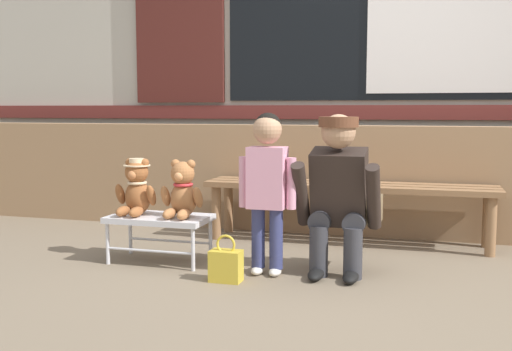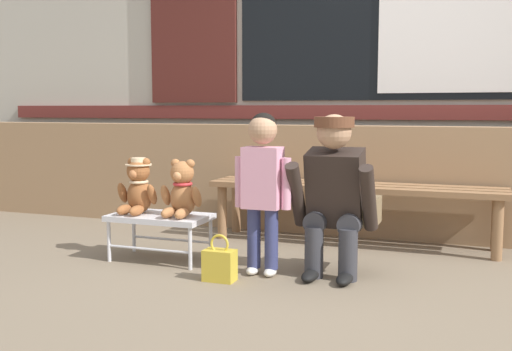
{
  "view_description": "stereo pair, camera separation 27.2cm",
  "coord_description": "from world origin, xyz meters",
  "px_view_note": "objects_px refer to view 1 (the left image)",
  "views": [
    {
      "loc": [
        0.55,
        -3.33,
        0.98
      ],
      "look_at": [
        -0.55,
        0.42,
        0.55
      ],
      "focal_mm": 42.61,
      "sensor_mm": 36.0,
      "label": 1
    },
    {
      "loc": [
        0.81,
        -3.24,
        0.98
      ],
      "look_at": [
        -0.55,
        0.42,
        0.55
      ],
      "focal_mm": 42.61,
      "sensor_mm": 36.0,
      "label": 2
    }
  ],
  "objects_px": {
    "teddy_bear_with_hat": "(136,188)",
    "handbag_on_ground": "(226,265)",
    "child_standing": "(267,175)",
    "adult_crouching": "(340,194)",
    "wooden_bench_long": "(348,193)",
    "small_display_bench": "(160,221)",
    "teddy_bear_plain": "(182,191)"
  },
  "relations": [
    {
      "from": "small_display_bench",
      "to": "adult_crouching",
      "type": "distance_m",
      "value": 1.17
    },
    {
      "from": "teddy_bear_with_hat",
      "to": "wooden_bench_long",
      "type": "bearing_deg",
      "value": 35.57
    },
    {
      "from": "small_display_bench",
      "to": "teddy_bear_with_hat",
      "type": "xyz_separation_m",
      "value": [
        -0.16,
        0.0,
        0.21
      ]
    },
    {
      "from": "wooden_bench_long",
      "to": "small_display_bench",
      "type": "bearing_deg",
      "value": -140.55
    },
    {
      "from": "adult_crouching",
      "to": "teddy_bear_with_hat",
      "type": "bearing_deg",
      "value": -178.51
    },
    {
      "from": "small_display_bench",
      "to": "teddy_bear_plain",
      "type": "distance_m",
      "value": 0.25
    },
    {
      "from": "wooden_bench_long",
      "to": "small_display_bench",
      "type": "relative_size",
      "value": 3.28
    },
    {
      "from": "small_display_bench",
      "to": "handbag_on_ground",
      "type": "height_order",
      "value": "small_display_bench"
    },
    {
      "from": "wooden_bench_long",
      "to": "teddy_bear_plain",
      "type": "relative_size",
      "value": 5.78
    },
    {
      "from": "teddy_bear_with_hat",
      "to": "handbag_on_ground",
      "type": "distance_m",
      "value": 0.86
    },
    {
      "from": "wooden_bench_long",
      "to": "teddy_bear_with_hat",
      "type": "xyz_separation_m",
      "value": [
        -1.24,
        -0.89,
        0.1
      ]
    },
    {
      "from": "wooden_bench_long",
      "to": "small_display_bench",
      "type": "distance_m",
      "value": 1.4
    },
    {
      "from": "small_display_bench",
      "to": "child_standing",
      "type": "xyz_separation_m",
      "value": [
        0.74,
        -0.1,
        0.33
      ]
    },
    {
      "from": "teddy_bear_with_hat",
      "to": "adult_crouching",
      "type": "distance_m",
      "value": 1.31
    },
    {
      "from": "small_display_bench",
      "to": "wooden_bench_long",
      "type": "bearing_deg",
      "value": 39.45
    },
    {
      "from": "teddy_bear_with_hat",
      "to": "handbag_on_ground",
      "type": "xyz_separation_m",
      "value": [
        0.71,
        -0.31,
        -0.38
      ]
    },
    {
      "from": "handbag_on_ground",
      "to": "wooden_bench_long",
      "type": "bearing_deg",
      "value": 66.23
    },
    {
      "from": "teddy_bear_with_hat",
      "to": "teddy_bear_plain",
      "type": "height_order",
      "value": "same"
    },
    {
      "from": "wooden_bench_long",
      "to": "handbag_on_ground",
      "type": "distance_m",
      "value": 1.34
    },
    {
      "from": "adult_crouching",
      "to": "handbag_on_ground",
      "type": "xyz_separation_m",
      "value": [
        -0.6,
        -0.34,
        -0.38
      ]
    },
    {
      "from": "child_standing",
      "to": "teddy_bear_with_hat",
      "type": "bearing_deg",
      "value": 173.7
    },
    {
      "from": "small_display_bench",
      "to": "child_standing",
      "type": "height_order",
      "value": "child_standing"
    },
    {
      "from": "child_standing",
      "to": "wooden_bench_long",
      "type": "bearing_deg",
      "value": 70.96
    },
    {
      "from": "wooden_bench_long",
      "to": "handbag_on_ground",
      "type": "relative_size",
      "value": 7.72
    },
    {
      "from": "small_display_bench",
      "to": "adult_crouching",
      "type": "relative_size",
      "value": 0.67
    },
    {
      "from": "child_standing",
      "to": "adult_crouching",
      "type": "xyz_separation_m",
      "value": [
        0.41,
        0.13,
        -0.11
      ]
    },
    {
      "from": "child_standing",
      "to": "adult_crouching",
      "type": "bearing_deg",
      "value": 18.07
    },
    {
      "from": "small_display_bench",
      "to": "adult_crouching",
      "type": "height_order",
      "value": "adult_crouching"
    },
    {
      "from": "wooden_bench_long",
      "to": "child_standing",
      "type": "bearing_deg",
      "value": -109.04
    },
    {
      "from": "child_standing",
      "to": "teddy_bear_plain",
      "type": "bearing_deg",
      "value": 170.36
    },
    {
      "from": "wooden_bench_long",
      "to": "teddy_bear_plain",
      "type": "distance_m",
      "value": 1.28
    },
    {
      "from": "adult_crouching",
      "to": "handbag_on_ground",
      "type": "relative_size",
      "value": 3.49
    }
  ]
}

